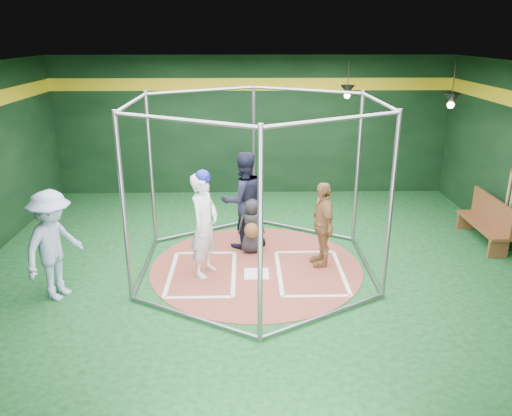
{
  "coord_description": "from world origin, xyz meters",
  "views": [
    {
      "loc": [
        -0.19,
        -8.15,
        4.01
      ],
      "look_at": [
        0.0,
        0.1,
        1.1
      ],
      "focal_mm": 35.0,
      "sensor_mm": 36.0,
      "label": 1
    }
  ],
  "objects_px": {
    "visitor_leopard": "(322,224)",
    "dugout_bench": "(487,220)",
    "batter_figure": "(204,224)",
    "umpire": "(243,200)"
  },
  "relations": [
    {
      "from": "visitor_leopard",
      "to": "dugout_bench",
      "type": "distance_m",
      "value": 3.58
    },
    {
      "from": "batter_figure",
      "to": "umpire",
      "type": "height_order",
      "value": "umpire"
    },
    {
      "from": "batter_figure",
      "to": "visitor_leopard",
      "type": "bearing_deg",
      "value": 9.27
    },
    {
      "from": "batter_figure",
      "to": "umpire",
      "type": "bearing_deg",
      "value": 60.94
    },
    {
      "from": "umpire",
      "to": "dugout_bench",
      "type": "distance_m",
      "value": 4.87
    },
    {
      "from": "batter_figure",
      "to": "dugout_bench",
      "type": "height_order",
      "value": "batter_figure"
    },
    {
      "from": "batter_figure",
      "to": "umpire",
      "type": "distance_m",
      "value": 1.37
    },
    {
      "from": "dugout_bench",
      "to": "batter_figure",
      "type": "bearing_deg",
      "value": -166.95
    },
    {
      "from": "visitor_leopard",
      "to": "batter_figure",
      "type": "bearing_deg",
      "value": -89.69
    },
    {
      "from": "batter_figure",
      "to": "dugout_bench",
      "type": "relative_size",
      "value": 1.15
    }
  ]
}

